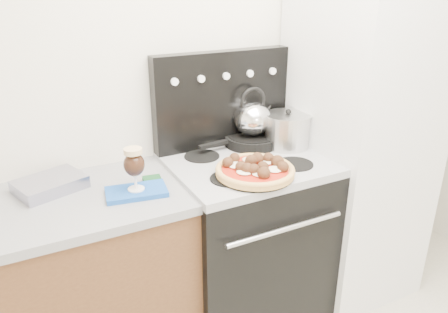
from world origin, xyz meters
TOP-DOWN VIEW (x-y plane):
  - room_shell at (0.00, 0.29)m, footprint 3.52×3.01m
  - base_cabinet at (-1.02, 1.20)m, footprint 1.45×0.60m
  - countertop at (-1.02, 1.20)m, footprint 1.48×0.63m
  - stove_body at (0.08, 1.18)m, footprint 0.76×0.65m
  - cooktop at (0.08, 1.18)m, footprint 0.76×0.65m
  - backguard at (0.08, 1.45)m, footprint 0.76×0.08m
  - fridge at (0.78, 1.15)m, footprint 0.64×0.68m
  - foil_sheet at (-0.83, 1.32)m, footprint 0.33×0.28m
  - oven_mitt at (-0.51, 1.11)m, footprint 0.28×0.19m
  - beer_glass at (-0.51, 1.11)m, footprint 0.10×0.10m
  - pizza_pan at (0.02, 1.00)m, footprint 0.44×0.44m
  - pizza at (0.02, 1.00)m, footprint 0.40×0.40m
  - skillet at (0.21, 1.36)m, footprint 0.33×0.33m
  - tea_kettle at (0.21, 1.36)m, footprint 0.25×0.25m
  - stock_pot at (0.37, 1.25)m, footprint 0.24×0.24m

SIDE VIEW (x-z plane):
  - base_cabinet at x=-1.02m, z-range 0.00..0.86m
  - stove_body at x=0.08m, z-range 0.00..0.88m
  - countertop at x=-1.02m, z-range 0.86..0.90m
  - cooktop at x=0.08m, z-range 0.88..0.92m
  - oven_mitt at x=-0.51m, z-range 0.90..0.92m
  - pizza_pan at x=0.02m, z-range 0.92..0.93m
  - foil_sheet at x=-0.83m, z-range 0.90..0.95m
  - skillet at x=0.21m, z-range 0.92..0.97m
  - fridge at x=0.78m, z-range 0.00..1.90m
  - pizza at x=0.02m, z-range 0.93..0.98m
  - stock_pot at x=0.37m, z-range 0.92..1.09m
  - beer_glass at x=-0.51m, z-range 0.92..1.11m
  - tea_kettle at x=0.21m, z-range 0.97..1.19m
  - backguard at x=0.08m, z-range 0.92..1.42m
  - room_shell at x=0.00m, z-range -0.01..2.51m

